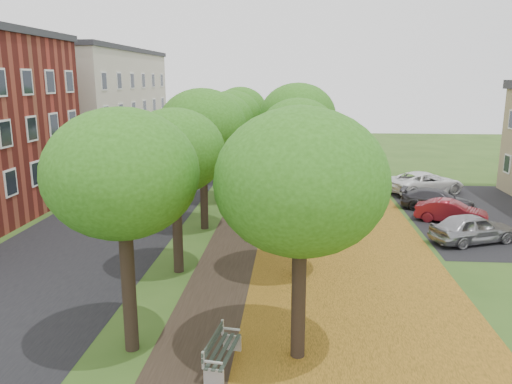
% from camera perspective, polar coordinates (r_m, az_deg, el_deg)
% --- Properties ---
extents(ground, '(120.00, 120.00, 0.00)m').
position_cam_1_polar(ground, '(15.16, -5.62, -17.72)').
color(ground, '#2D4C19').
rests_on(ground, ground).
extents(street_asphalt, '(8.00, 70.00, 0.01)m').
position_cam_1_polar(street_asphalt, '(30.53, -14.72, -2.17)').
color(street_asphalt, black).
rests_on(street_asphalt, ground).
extents(footpath, '(3.20, 70.00, 0.01)m').
position_cam_1_polar(footpath, '(28.98, -0.54, -2.53)').
color(footpath, black).
rests_on(footpath, ground).
extents(leaf_verge, '(7.50, 70.00, 0.01)m').
position_cam_1_polar(leaf_verge, '(29.00, 9.37, -2.70)').
color(leaf_verge, '#AE7120').
rests_on(leaf_verge, ground).
extents(parking_lot, '(9.00, 16.00, 0.01)m').
position_cam_1_polar(parking_lot, '(31.84, 24.64, -2.32)').
color(parking_lot, black).
rests_on(parking_lot, ground).
extents(tree_row_west, '(4.25, 34.25, 6.88)m').
position_cam_1_polar(tree_row_west, '(28.34, -5.03, 7.45)').
color(tree_row_west, black).
rests_on(tree_row_west, ground).
extents(tree_row_east, '(4.25, 34.25, 6.88)m').
position_cam_1_polar(tree_row_east, '(27.96, 4.80, 7.38)').
color(tree_row_east, black).
rests_on(tree_row_east, ground).
extents(building_cream, '(10.30, 20.30, 10.40)m').
position_cam_1_polar(building_cream, '(49.84, -18.81, 9.33)').
color(building_cream, beige).
rests_on(building_cream, ground).
extents(bench, '(0.83, 1.99, 0.91)m').
position_cam_1_polar(bench, '(14.23, -4.01, -17.68)').
color(bench, '#2A352D').
rests_on(bench, ground).
extents(car_silver, '(4.50, 3.12, 1.42)m').
position_cam_1_polar(car_silver, '(26.03, 23.54, -3.81)').
color(car_silver, '#A1A0A5').
rests_on(car_silver, ground).
extents(car_red, '(3.93, 2.62, 1.23)m').
position_cam_1_polar(car_red, '(29.15, 21.40, -2.11)').
color(car_red, maroon).
rests_on(car_red, ground).
extents(car_grey, '(4.60, 3.09, 1.24)m').
position_cam_1_polar(car_grey, '(31.61, 20.04, -0.87)').
color(car_grey, '#323136').
rests_on(car_grey, ground).
extents(car_white, '(5.94, 4.53, 1.50)m').
position_cam_1_polar(car_white, '(35.92, 18.75, 1.02)').
color(car_white, white).
rests_on(car_white, ground).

